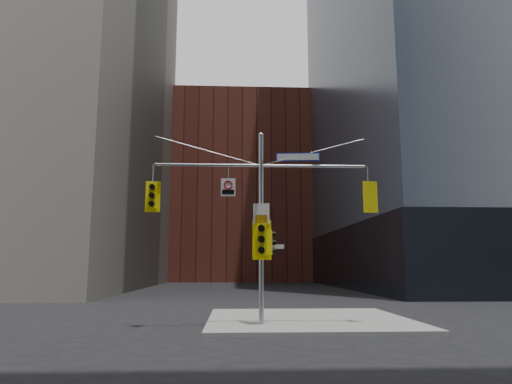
{
  "coord_description": "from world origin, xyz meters",
  "views": [
    {
      "loc": [
        -0.99,
        -14.92,
        2.24
      ],
      "look_at": [
        -0.19,
        2.0,
        4.98
      ],
      "focal_mm": 32.0,
      "sensor_mm": 36.0,
      "label": 1
    }
  ],
  "objects": [
    {
      "name": "street_sign_blade",
      "position": [
        1.41,
        2.0,
        6.35
      ],
      "size": [
        1.69,
        0.2,
        0.33
      ],
      "rotation": [
        0.0,
        0.0,
        -0.09
      ],
      "color": "#1123A0",
      "rests_on": "ground"
    },
    {
      "name": "traffic_light_west_arm",
      "position": [
        -4.06,
        2.01,
        4.8
      ],
      "size": [
        0.56,
        0.45,
        1.16
      ],
      "rotation": [
        0.0,
        0.0,
        0.04
      ],
      "color": "#FFED0D",
      "rests_on": "ground"
    },
    {
      "name": "brick_midrise",
      "position": [
        0.0,
        58.0,
        14.0
      ],
      "size": [
        26.0,
        20.0,
        28.0
      ],
      "primitive_type": "cube",
      "color": "brown",
      "rests_on": "ground"
    },
    {
      "name": "ground",
      "position": [
        0.0,
        0.0,
        0.0
      ],
      "size": [
        160.0,
        160.0,
        0.0
      ],
      "primitive_type": "plane",
      "color": "black",
      "rests_on": "ground"
    },
    {
      "name": "regulatory_sign_pole",
      "position": [
        0.0,
        1.88,
        4.12
      ],
      "size": [
        0.6,
        0.11,
        0.78
      ],
      "rotation": [
        0.0,
        0.0,
        -0.13
      ],
      "color": "silver",
      "rests_on": "ground"
    },
    {
      "name": "podium_ne",
      "position": [
        28.0,
        32.0,
        3.0
      ],
      "size": [
        36.4,
        36.4,
        6.0
      ],
      "primitive_type": "cube",
      "color": "black",
      "rests_on": "ground"
    },
    {
      "name": "street_blade_ns",
      "position": [
        0.0,
        2.45,
        2.69
      ],
      "size": [
        0.03,
        0.7,
        0.14
      ],
      "rotation": [
        0.0,
        0.0,
        0.01
      ],
      "color": "#145926",
      "rests_on": "ground"
    },
    {
      "name": "traffic_light_pole_side",
      "position": [
        0.32,
        2.0,
        3.09
      ],
      "size": [
        0.37,
        0.32,
        0.92
      ],
      "rotation": [
        0.0,
        0.0,
        1.67
      ],
      "color": "#FFED0D",
      "rests_on": "ground"
    },
    {
      "name": "traffic_light_east_arm",
      "position": [
        4.09,
        1.99,
        4.8
      ],
      "size": [
        0.57,
        0.49,
        1.19
      ],
      "rotation": [
        0.0,
        0.0,
        3.28
      ],
      "color": "#FFED0D",
      "rests_on": "ground"
    },
    {
      "name": "signal_assembly",
      "position": [
        0.0,
        1.99,
        4.42
      ],
      "size": [
        8.0,
        0.8,
        7.3
      ],
      "color": "#999CA1",
      "rests_on": "ground"
    },
    {
      "name": "street_blade_ew",
      "position": [
        0.45,
        2.0,
        2.93
      ],
      "size": [
        0.79,
        0.07,
        0.16
      ],
      "rotation": [
        0.0,
        0.0,
        -0.04
      ],
      "color": "silver",
      "rests_on": "ground"
    },
    {
      "name": "regulatory_sign_arm",
      "position": [
        -1.24,
        1.97,
        5.17
      ],
      "size": [
        0.55,
        0.08,
        0.68
      ],
      "rotation": [
        0.0,
        0.0,
        -0.05
      ],
      "color": "silver",
      "rests_on": "ground"
    },
    {
      "name": "traffic_light_pole_front",
      "position": [
        0.0,
        1.73,
        3.18
      ],
      "size": [
        0.7,
        0.58,
        1.46
      ],
      "rotation": [
        0.0,
        0.0,
        -0.1
      ],
      "color": "#FFED0D",
      "rests_on": "ground"
    },
    {
      "name": "sidewalk_corner",
      "position": [
        2.0,
        4.0,
        0.07
      ],
      "size": [
        8.0,
        8.0,
        0.15
      ],
      "primitive_type": "cube",
      "color": "gray",
      "rests_on": "ground"
    }
  ]
}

